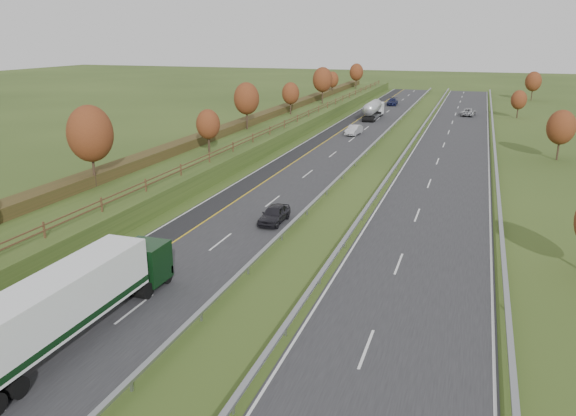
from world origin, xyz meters
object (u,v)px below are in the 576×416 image
(box_lorry, at_px, (70,302))
(car_small_far, at_px, (392,102))
(road_tanker, at_px, (373,109))
(car_oncoming, at_px, (469,112))
(car_silver_mid, at_px, (354,130))
(car_dark_near, at_px, (274,214))

(box_lorry, bearing_deg, car_small_far, 89.91)
(road_tanker, bearing_deg, car_oncoming, 30.00)
(box_lorry, distance_m, car_silver_mid, 68.66)
(road_tanker, relative_size, car_small_far, 2.09)
(box_lorry, height_order, car_silver_mid, box_lorry)
(road_tanker, relative_size, car_dark_near, 2.50)
(box_lorry, xyz_separation_m, car_oncoming, (17.53, 98.50, -1.54))
(car_dark_near, bearing_deg, car_silver_mid, 94.33)
(car_dark_near, relative_size, car_silver_mid, 0.93)
(car_oncoming, bearing_deg, road_tanker, 35.78)
(car_dark_near, distance_m, car_oncoming, 77.78)
(car_silver_mid, bearing_deg, road_tanker, 97.49)
(car_small_far, xyz_separation_m, car_oncoming, (17.35, -13.26, -0.03))
(box_lorry, relative_size, road_tanker, 1.45)
(car_silver_mid, relative_size, car_small_far, 0.90)
(car_silver_mid, bearing_deg, box_lorry, -83.98)
(road_tanker, relative_size, car_silver_mid, 2.33)
(car_silver_mid, distance_m, car_oncoming, 34.46)
(box_lorry, xyz_separation_m, car_dark_near, (3.38, 22.02, -1.53))
(box_lorry, bearing_deg, car_silver_mid, 89.73)
(car_silver_mid, height_order, car_oncoming, car_silver_mid)
(road_tanker, relative_size, car_oncoming, 2.08)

